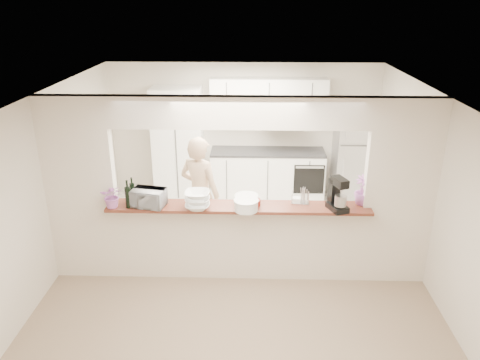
{
  "coord_description": "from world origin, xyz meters",
  "views": [
    {
      "loc": [
        0.18,
        -5.53,
        3.62
      ],
      "look_at": [
        0.01,
        0.3,
        1.31
      ],
      "focal_mm": 35.0,
      "sensor_mm": 36.0,
      "label": 1
    }
  ],
  "objects_px": {
    "refrigerator": "(355,157)",
    "stand_mixer": "(338,195)",
    "toaster_oven": "(149,198)",
    "person": "(200,194)"
  },
  "relations": [
    {
      "from": "toaster_oven",
      "to": "person",
      "type": "bearing_deg",
      "value": 69.73
    },
    {
      "from": "stand_mixer",
      "to": "person",
      "type": "distance_m",
      "value": 2.11
    },
    {
      "from": "refrigerator",
      "to": "stand_mixer",
      "type": "height_order",
      "value": "refrigerator"
    },
    {
      "from": "refrigerator",
      "to": "person",
      "type": "height_order",
      "value": "person"
    },
    {
      "from": "stand_mixer",
      "to": "refrigerator",
      "type": "bearing_deg",
      "value": 73.88
    },
    {
      "from": "toaster_oven",
      "to": "stand_mixer",
      "type": "height_order",
      "value": "stand_mixer"
    },
    {
      "from": "toaster_oven",
      "to": "stand_mixer",
      "type": "bearing_deg",
      "value": 10.29
    },
    {
      "from": "stand_mixer",
      "to": "person",
      "type": "height_order",
      "value": "person"
    },
    {
      "from": "person",
      "to": "toaster_oven",
      "type": "bearing_deg",
      "value": 84.16
    },
    {
      "from": "toaster_oven",
      "to": "person",
      "type": "relative_size",
      "value": 0.24
    }
  ]
}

